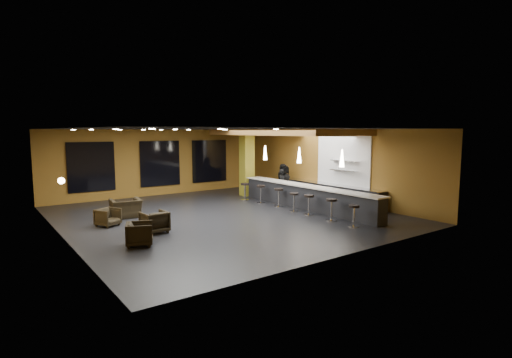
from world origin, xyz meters
TOP-DOWN VIEW (x-y plane):
  - floor at (0.00, 0.00)m, footprint 12.00×13.00m
  - ceiling at (0.00, 0.00)m, footprint 12.00×13.00m
  - wall_back at (0.00, 6.55)m, footprint 12.00×0.10m
  - wall_front at (0.00, -6.55)m, footprint 12.00×0.10m
  - wall_left at (-6.05, 0.00)m, footprint 0.10×13.00m
  - wall_right at (6.05, 0.00)m, footprint 0.10×13.00m
  - wood_soffit at (4.00, 1.00)m, footprint 3.60×8.00m
  - window_left at (-3.50, 6.44)m, footprint 2.20×0.06m
  - window_center at (0.00, 6.44)m, footprint 2.20×0.06m
  - window_right at (3.00, 6.44)m, footprint 2.20×0.06m
  - tile_backsplash at (5.96, -1.00)m, footprint 0.06×3.20m
  - bar_counter at (3.65, -1.00)m, footprint 0.60×8.00m
  - bar_top at (3.65, -1.00)m, footprint 0.78×8.10m
  - prep_counter at (5.65, -0.50)m, footprint 0.70×6.00m
  - prep_top at (5.65, -0.50)m, footprint 0.72×6.00m
  - wall_shelf_lower at (5.82, -1.20)m, footprint 0.30×1.50m
  - wall_shelf_upper at (5.82, -1.20)m, footprint 0.30×1.50m
  - column at (3.65, 3.60)m, footprint 0.60×0.60m
  - wall_sconce at (-5.88, 0.50)m, footprint 0.22×0.22m
  - pendant_0 at (3.65, -3.00)m, footprint 0.20×0.20m
  - pendant_1 at (3.65, -0.50)m, footprint 0.20×0.20m
  - pendant_2 at (3.65, 2.00)m, footprint 0.20×0.20m
  - staff_a at (4.50, 1.66)m, footprint 0.63×0.51m
  - staff_b at (4.84, 2.00)m, footprint 1.03×0.92m
  - staff_c at (5.13, 2.23)m, footprint 0.80×0.52m
  - armchair_a at (-4.29, -2.22)m, footprint 1.00×0.99m
  - armchair_b at (-3.36, -1.05)m, footprint 0.84×0.86m
  - armchair_c at (-4.35, 0.85)m, footprint 0.95×0.96m
  - armchair_d at (-3.36, 1.93)m, footprint 1.23×1.10m
  - bar_stool_0 at (2.75, -4.43)m, footprint 0.40×0.40m
  - bar_stool_1 at (2.81, -3.28)m, footprint 0.43×0.43m
  - bar_stool_2 at (2.85, -2.01)m, footprint 0.42×0.42m
  - bar_stool_3 at (2.84, -1.10)m, footprint 0.41×0.41m
  - bar_stool_4 at (2.97, 0.09)m, footprint 0.43×0.43m
  - bar_stool_5 at (2.89, 1.33)m, footprint 0.43×0.43m
  - bar_stool_6 at (2.71, 2.42)m, footprint 0.43×0.43m

SIDE VIEW (x-z plane):
  - floor at x=0.00m, z-range -0.10..0.00m
  - armchair_c at x=-4.35m, z-range 0.00..0.65m
  - armchair_a at x=-4.29m, z-range 0.00..0.71m
  - armchair_d at x=-3.36m, z-range 0.00..0.73m
  - armchair_b at x=-3.36m, z-range 0.00..0.74m
  - prep_counter at x=5.65m, z-range 0.00..0.86m
  - bar_counter at x=3.65m, z-range 0.00..1.00m
  - bar_stool_0 at x=2.75m, z-range 0.11..0.90m
  - bar_stool_3 at x=2.84m, z-range 0.11..0.91m
  - bar_stool_2 at x=2.85m, z-range 0.12..0.95m
  - bar_stool_4 at x=2.97m, z-range 0.12..0.96m
  - bar_stool_1 at x=2.81m, z-range 0.12..0.97m
  - bar_stool_6 at x=2.71m, z-range 0.12..0.97m
  - bar_stool_5 at x=2.89m, z-range 0.12..0.97m
  - staff_a at x=4.50m, z-range 0.00..1.51m
  - staff_c at x=5.13m, z-range 0.00..1.63m
  - staff_b at x=4.84m, z-range 0.00..1.74m
  - prep_top at x=5.65m, z-range 0.87..0.90m
  - bar_top at x=3.65m, z-range 1.00..1.05m
  - wall_shelf_lower at x=5.82m, z-range 1.59..1.61m
  - window_left at x=-3.50m, z-range 0.50..2.90m
  - window_center at x=0.00m, z-range 0.50..2.90m
  - window_right at x=3.00m, z-range 0.50..2.90m
  - wall_back at x=0.00m, z-range 0.00..3.50m
  - wall_front at x=0.00m, z-range 0.00..3.50m
  - wall_left at x=-6.05m, z-range 0.00..3.50m
  - wall_right at x=6.05m, z-range 0.00..3.50m
  - column at x=3.65m, z-range 0.00..3.50m
  - wall_sconce at x=-5.88m, z-range 1.69..1.91m
  - tile_backsplash at x=5.96m, z-range 0.80..3.20m
  - wall_shelf_upper at x=5.82m, z-range 2.03..2.06m
  - pendant_0 at x=3.65m, z-range 2.00..2.70m
  - pendant_1 at x=3.65m, z-range 2.00..2.70m
  - pendant_2 at x=3.65m, z-range 2.00..2.70m
  - wood_soffit at x=4.00m, z-range 3.22..3.50m
  - ceiling at x=0.00m, z-range 3.50..3.60m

